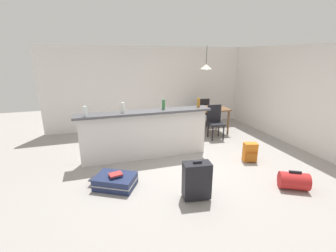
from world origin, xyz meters
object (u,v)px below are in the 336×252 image
object	(u,v)px
suitcase_flat_navy	(115,181)
duffel_bag_red	(294,181)
bottle_white	(123,108)
book_stack	(116,175)
dining_table	(208,111)
pendant_lamp	(206,67)
bottle_clear	(85,111)
bottle_amber	(198,103)
dining_chair_far_side	(202,111)
suitcase_upright_black	(197,180)
backpack_orange	(250,152)
dining_chair_near_partition	(215,120)
bottle_green	(164,105)

from	to	relation	value
suitcase_flat_navy	duffel_bag_red	xyz separation A→B (m)	(2.98, -0.99, 0.04)
bottle_white	book_stack	size ratio (longest dim) A/B	0.84
dining_table	pendant_lamp	xyz separation A→B (m)	(-0.10, 0.10, 1.29)
suitcase_flat_navy	duffel_bag_red	world-z (taller)	duffel_bag_red
bottle_clear	bottle_amber	bearing A→B (deg)	3.21
dining_chair_far_side	bottle_white	bearing A→B (deg)	-145.63
bottle_amber	book_stack	world-z (taller)	bottle_amber
suitcase_upright_black	book_stack	xyz separation A→B (m)	(-1.22, 0.72, -0.08)
backpack_orange	book_stack	world-z (taller)	backpack_orange
dining_chair_near_partition	backpack_orange	world-z (taller)	dining_chair_near_partition
dining_table	book_stack	world-z (taller)	dining_table
bottle_green	book_stack	xyz separation A→B (m)	(-1.21, -1.14, -0.95)
dining_table	dining_chair_near_partition	xyz separation A→B (m)	(-0.05, -0.52, -0.13)
bottle_amber	dining_chair_near_partition	world-z (taller)	bottle_amber
dining_table	dining_chair_near_partition	bearing A→B (deg)	-95.32
bottle_white	dining_chair_near_partition	bearing A→B (deg)	15.90
dining_table	dining_chair_far_side	xyz separation A→B (m)	(0.07, 0.60, -0.13)
dining_chair_far_side	suitcase_flat_navy	world-z (taller)	dining_chair_far_side
bottle_amber	suitcase_upright_black	xyz separation A→B (m)	(-0.84, -1.85, -0.87)
bottle_white	dining_chair_near_partition	xyz separation A→B (m)	(2.60, 0.74, -0.68)
dining_table	backpack_orange	size ratio (longest dim) A/B	2.62
dining_chair_near_partition	dining_chair_far_side	bearing A→B (deg)	83.74
bottle_green	pendant_lamp	distance (m)	2.25
pendant_lamp	duffel_bag_red	world-z (taller)	pendant_lamp
suitcase_upright_black	backpack_orange	size ratio (longest dim) A/B	1.60
bottle_green	suitcase_flat_navy	world-z (taller)	bottle_green
dining_chair_far_side	suitcase_upright_black	world-z (taller)	dining_chair_far_side
bottle_green	duffel_bag_red	distance (m)	2.93
duffel_bag_red	bottle_amber	bearing A→B (deg)	113.38
backpack_orange	book_stack	xyz separation A→B (m)	(-2.92, -0.23, 0.05)
dining_chair_near_partition	dining_chair_far_side	xyz separation A→B (m)	(0.12, 1.12, 0.00)
suitcase_upright_black	dining_chair_far_side	bearing A→B (deg)	63.73
dining_chair_near_partition	duffel_bag_red	size ratio (longest dim) A/B	1.65
book_stack	bottle_clear	bearing A→B (deg)	113.49
bottle_clear	backpack_orange	bearing A→B (deg)	-12.86
suitcase_flat_navy	duffel_bag_red	bearing A→B (deg)	-18.36
duffel_bag_red	backpack_orange	distance (m)	1.20
suitcase_flat_navy	bottle_green	bearing A→B (deg)	42.27
pendant_lamp	suitcase_upright_black	world-z (taller)	pendant_lamp
bottle_clear	pendant_lamp	size ratio (longest dim) A/B	0.30
bottle_clear	pendant_lamp	xyz separation A→B (m)	(3.30, 1.47, 0.74)
bottle_green	pendant_lamp	bearing A→B (deg)	38.73
suitcase_flat_navy	backpack_orange	xyz separation A→B (m)	(2.94, 0.20, 0.09)
suitcase_upright_black	book_stack	bearing A→B (deg)	149.48
dining_chair_near_partition	suitcase_flat_navy	xyz separation A→B (m)	(-2.93, -1.82, -0.41)
pendant_lamp	suitcase_flat_navy	xyz separation A→B (m)	(-2.88, -2.44, -1.82)
bottle_white	bottle_green	xyz separation A→B (m)	(0.89, 0.03, 0.00)
dining_chair_far_side	duffel_bag_red	bearing A→B (deg)	-91.08
pendant_lamp	suitcase_upright_black	size ratio (longest dim) A/B	1.02
pendant_lamp	book_stack	distance (m)	4.14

